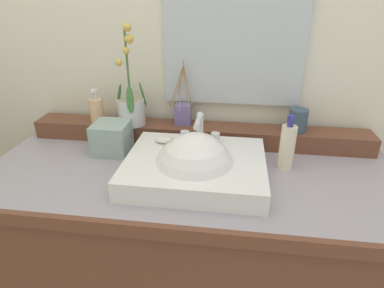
# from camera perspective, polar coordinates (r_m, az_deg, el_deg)

# --- Properties ---
(wall_back) EXTENTS (3.09, 0.20, 2.59)m
(wall_back) POSITION_cam_1_polar(r_m,az_deg,el_deg) (1.38, 2.14, 21.14)
(wall_back) COLOR silver
(wall_back) RESTS_ON ground
(vanity_cabinet) EXTENTS (1.43, 0.62, 0.84)m
(vanity_cabinet) POSITION_cam_1_polar(r_m,az_deg,el_deg) (1.38, -0.36, -19.79)
(vanity_cabinet) COLOR brown
(vanity_cabinet) RESTS_ON ground
(back_ledge) EXTENTS (1.35, 0.12, 0.07)m
(back_ledge) POSITION_cam_1_polar(r_m,az_deg,el_deg) (1.31, 1.04, 1.83)
(back_ledge) COLOR brown
(back_ledge) RESTS_ON vanity_cabinet
(sink_basin) EXTENTS (0.46, 0.37, 0.28)m
(sink_basin) POSITION_cam_1_polar(r_m,az_deg,el_deg) (1.06, 0.51, -4.53)
(sink_basin) COLOR white
(sink_basin) RESTS_ON vanity_cabinet
(soap_bar) EXTENTS (0.07, 0.04, 0.02)m
(soap_bar) POSITION_cam_1_polar(r_m,az_deg,el_deg) (1.16, -4.91, 0.80)
(soap_bar) COLOR silver
(soap_bar) RESTS_ON sink_basin
(potted_plant) EXTENTS (0.12, 0.12, 0.39)m
(potted_plant) POSITION_cam_1_polar(r_m,az_deg,el_deg) (1.31, -10.75, 6.72)
(potted_plant) COLOR silver
(potted_plant) RESTS_ON back_ledge
(soap_dispenser) EXTENTS (0.06, 0.06, 0.14)m
(soap_dispenser) POSITION_cam_1_polar(r_m,az_deg,el_deg) (1.37, -16.50, 5.88)
(soap_dispenser) COLOR #E5B787
(soap_dispenser) RESTS_ON back_ledge
(tumbler_cup) EXTENTS (0.07, 0.07, 0.09)m
(tumbler_cup) POSITION_cam_1_polar(r_m,az_deg,el_deg) (1.30, 18.20, 4.01)
(tumbler_cup) COLOR #354D5C
(tumbler_cup) RESTS_ON back_ledge
(reed_diffuser) EXTENTS (0.09, 0.13, 0.26)m
(reed_diffuser) POSITION_cam_1_polar(r_m,az_deg,el_deg) (1.31, -1.53, 5.52)
(reed_diffuser) COLOR slate
(reed_diffuser) RESTS_ON back_ledge
(lotion_bottle) EXTENTS (0.05, 0.05, 0.19)m
(lotion_bottle) POSITION_cam_1_polar(r_m,az_deg,el_deg) (1.15, 16.48, -0.38)
(lotion_bottle) COLOR beige
(lotion_bottle) RESTS_ON vanity_cabinet
(tissue_box) EXTENTS (0.13, 0.13, 0.12)m
(tissue_box) POSITION_cam_1_polar(r_m,az_deg,el_deg) (1.26, -13.98, 1.11)
(tissue_box) COLOR #8CA69C
(tissue_box) RESTS_ON vanity_cabinet
(mirror) EXTENTS (0.53, 0.02, 0.46)m
(mirror) POSITION_cam_1_polar(r_m,az_deg,el_deg) (1.27, 7.43, 17.22)
(mirror) COLOR silver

